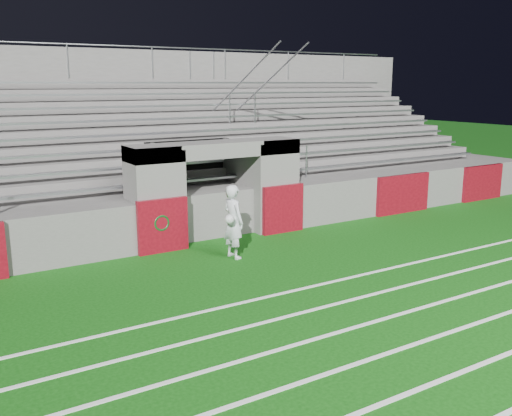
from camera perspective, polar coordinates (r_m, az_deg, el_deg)
ground at (r=12.79m, az=3.54°, el=-6.39°), size 90.00×90.00×0.00m
field_markings at (r=9.49m, az=21.91°, el=-14.17°), size 28.00×8.09×0.01m
stadium_structure at (r=19.33m, az=-10.28°, el=4.39°), size 26.00×8.48×5.42m
goalkeeper_with_ball at (r=13.56m, az=-2.28°, el=-1.36°), size 0.64×0.77×1.78m
hose_coil at (r=14.18m, az=-9.49°, el=-1.33°), size 0.52×0.14×0.53m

